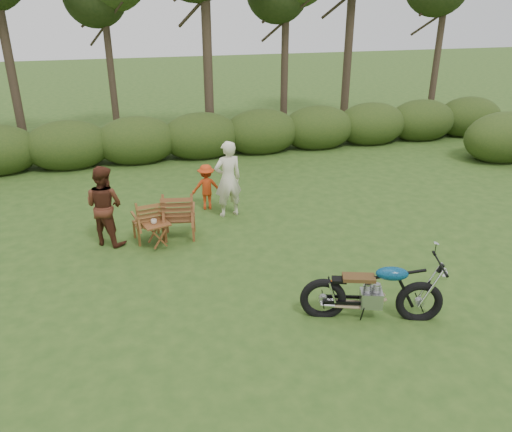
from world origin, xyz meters
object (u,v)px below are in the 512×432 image
object	(u,v)px
adult_a	(229,215)
adult_b	(109,242)
child	(207,208)
motorcycle	(369,317)
side_table	(157,236)
lawn_chair_right	(181,237)
cup	(154,222)
lawn_chair_left	(150,239)

from	to	relation	value
adult_a	adult_b	distance (m)	2.80
child	motorcycle	bearing A→B (deg)	113.14
side_table	adult_a	size ratio (longest dim) A/B	0.30
motorcycle	child	world-z (taller)	motorcycle
motorcycle	lawn_chair_right	xyz separation A→B (m)	(-2.44, 3.74, 0.00)
cup	adult_b	distance (m)	1.20
adult_a	child	xyz separation A→B (m)	(-0.40, 0.54, 0.00)
motorcycle	side_table	xyz separation A→B (m)	(-2.96, 3.36, 0.27)
side_table	adult_b	world-z (taller)	adult_b
lawn_chair_left	adult_b	distance (m)	0.82
side_table	child	distance (m)	2.24
cup	side_table	bearing A→B (deg)	13.25
motorcycle	cup	xyz separation A→B (m)	(-3.00, 3.35, 0.59)
adult_a	child	distance (m)	0.68
lawn_chair_right	child	bearing A→B (deg)	-110.65
adult_b	child	xyz separation A→B (m)	(2.31, 1.25, 0.00)
lawn_chair_left	child	distance (m)	2.00
adult_b	lawn_chair_right	bearing A→B (deg)	-147.43
cup	child	size ratio (longest dim) A/B	0.11
motorcycle	lawn_chair_right	distance (m)	4.46
lawn_chair_left	motorcycle	bearing A→B (deg)	119.72
lawn_chair_left	side_table	xyz separation A→B (m)	(0.13, -0.43, 0.27)
lawn_chair_right	adult_a	distance (m)	1.50
motorcycle	adult_b	xyz separation A→B (m)	(-3.90, 3.87, 0.00)
motorcycle	adult_b	bearing A→B (deg)	154.90
adult_a	adult_b	bearing A→B (deg)	5.77
motorcycle	cup	distance (m)	4.53
motorcycle	lawn_chair_right	size ratio (longest dim) A/B	1.98
adult_a	adult_b	xyz separation A→B (m)	(-2.71, -0.70, 0.00)
child	adult_a	bearing A→B (deg)	132.18
motorcycle	side_table	size ratio (longest dim) A/B	3.86
cup	child	xyz separation A→B (m)	(1.40, 1.77, -0.59)
lawn_chair_left	lawn_chair_right	bearing A→B (deg)	166.01
motorcycle	side_table	distance (m)	4.48
cup	adult_a	distance (m)	2.26
child	side_table	bearing A→B (deg)	58.14
side_table	child	xyz separation A→B (m)	(1.36, 1.76, -0.27)
side_table	child	size ratio (longest dim) A/B	0.49
cup	adult_b	world-z (taller)	adult_b
side_table	adult_a	distance (m)	2.16
cup	adult_b	size ratio (longest dim) A/B	0.07
adult_a	child	size ratio (longest dim) A/B	1.61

